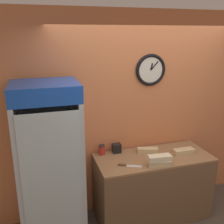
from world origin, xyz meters
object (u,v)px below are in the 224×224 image
Objects in this scene: chefs_knife at (126,165)px; sandwich_stack_middle at (160,158)px; beverage_cooler at (49,157)px; sandwich_flat_right at (148,150)px; sandwich_flat_left at (184,151)px; condiment_jar at (102,150)px; sandwich_stack_bottom at (159,163)px; napkin_dispenser at (117,148)px.

sandwich_stack_middle is at bearing -16.06° from chefs_knife.
sandwich_flat_right is at bearing 4.72° from beverage_cooler.
condiment_jar reaches higher than sandwich_flat_left.
sandwich_stack_middle is 0.38m from sandwich_flat_right.
sandwich_stack_bottom is at bearing -12.06° from beverage_cooler.
napkin_dispenser is at bearing 127.28° from sandwich_stack_bottom.
beverage_cooler is at bearing -161.50° from condiment_jar.
sandwich_flat_left reaches higher than chefs_knife.
condiment_jar is at bearing 179.30° from napkin_dispenser.
sandwich_stack_middle reaches higher than napkin_dispenser.
sandwich_stack_middle is 0.41m from chefs_knife.
napkin_dispenser is (0.20, -0.00, -0.00)m from condiment_jar.
sandwich_stack_bottom reaches higher than sandwich_flat_left.
sandwich_stack_bottom is 0.07m from sandwich_stack_middle.
sandwich_stack_bottom reaches higher than chefs_knife.
condiment_jar is (-0.60, 0.12, 0.03)m from sandwich_flat_right.
sandwich_flat_right is 0.61m from condiment_jar.
chefs_knife is 0.39m from napkin_dispenser.
sandwich_stack_bottom is 1.05× the size of chefs_knife.
sandwich_stack_middle is 1.02× the size of sandwich_flat_left.
sandwich_stack_middle is at bearing -12.06° from beverage_cooler.
beverage_cooler reaches higher than sandwich_flat_right.
beverage_cooler is 6.59× the size of sandwich_stack_bottom.
sandwich_flat_right is 1.03× the size of chefs_knife.
sandwich_flat_left is (0.46, 0.21, -0.00)m from sandwich_stack_bottom.
sandwich_stack_bottom is 0.40m from chefs_knife.
sandwich_stack_middle reaches higher than chefs_knife.
beverage_cooler is 6.89× the size of chefs_knife.
napkin_dispenser reaches higher than sandwich_stack_bottom.
sandwich_stack_bottom is 1.02× the size of sandwich_flat_right.
sandwich_flat_right is at bearing 87.22° from sandwich_stack_bottom.
sandwich_stack_bottom is at bearing -156.03° from sandwich_flat_left.
beverage_cooler is at bearing -175.28° from sandwich_flat_right.
sandwich_flat_left is 0.85m from chefs_knife.
beverage_cooler is at bearing 177.85° from sandwich_flat_left.
napkin_dispenser is at bearing 163.06° from sandwich_flat_right.
beverage_cooler reaches higher than chefs_knife.
sandwich_stack_bottom is at bearing -16.06° from chefs_knife.
sandwich_stack_bottom is 0.51m from sandwich_flat_left.
chefs_knife is (-0.40, -0.27, -0.02)m from sandwich_flat_right.
sandwich_stack_middle is 0.77m from condiment_jar.
sandwich_stack_bottom is 0.62m from napkin_dispenser.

